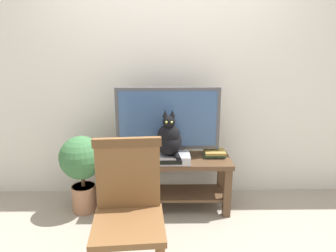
{
  "coord_description": "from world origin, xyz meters",
  "views": [
    {
      "loc": [
        -0.06,
        -2.36,
        1.6
      ],
      "look_at": [
        -0.02,
        0.44,
        0.86
      ],
      "focal_mm": 33.79,
      "sensor_mm": 36.0,
      "label": 1
    }
  ],
  "objects": [
    {
      "name": "tv",
      "position": [
        -0.02,
        0.57,
        0.88
      ],
      "size": [
        0.99,
        0.2,
        0.67
      ],
      "color": "#4C4C51",
      "rests_on": "tv_stand"
    },
    {
      "name": "tv_stand",
      "position": [
        -0.02,
        0.49,
        0.36
      ],
      "size": [
        1.2,
        0.43,
        0.52
      ],
      "color": "#513823",
      "rests_on": "ground"
    },
    {
      "name": "book_stack",
      "position": [
        0.44,
        0.55,
        0.55
      ],
      "size": [
        0.21,
        0.18,
        0.06
      ],
      "color": "#38664C",
      "rests_on": "tv_stand"
    },
    {
      "name": "back_wall",
      "position": [
        0.0,
        0.92,
        1.4
      ],
      "size": [
        7.0,
        0.12,
        2.8
      ],
      "primitive_type": "cube",
      "color": "silver",
      "rests_on": "ground"
    },
    {
      "name": "potted_plant",
      "position": [
        -0.83,
        0.45,
        0.48
      ],
      "size": [
        0.41,
        0.41,
        0.76
      ],
      "color": "#9E6B4C",
      "rests_on": "ground"
    },
    {
      "name": "cat",
      "position": [
        -0.01,
        0.38,
        0.75
      ],
      "size": [
        0.24,
        0.33,
        0.43
      ],
      "color": "black",
      "rests_on": "media_box"
    },
    {
      "name": "wooden_chair",
      "position": [
        -0.29,
        -0.5,
        0.57
      ],
      "size": [
        0.49,
        0.49,
        0.99
      ],
      "color": "brown",
      "rests_on": "ground"
    },
    {
      "name": "ground_plane",
      "position": [
        0.0,
        0.0,
        0.0
      ],
      "size": [
        12.0,
        12.0,
        0.0
      ],
      "primitive_type": "plane",
      "color": "gray"
    },
    {
      "name": "media_box",
      "position": [
        -0.01,
        0.39,
        0.56
      ],
      "size": [
        0.39,
        0.23,
        0.08
      ],
      "color": "#ADADB2",
      "rests_on": "tv_stand"
    }
  ]
}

